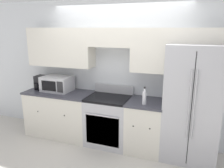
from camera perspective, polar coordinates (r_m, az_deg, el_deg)
name	(u,v)px	position (r m, az deg, el deg)	size (l,w,h in m)	color
ground_plane	(106,151)	(3.99, -1.60, -17.20)	(12.00, 12.00, 0.00)	beige
wall_back	(117,63)	(3.99, 1.42, 5.47)	(8.00, 0.39, 2.60)	silver
lower_cabinets_left	(60,113)	(4.50, -13.32, -7.40)	(1.32, 0.64, 0.89)	silver
lower_cabinets_right	(145,126)	(3.89, 8.63, -10.75)	(0.62, 0.64, 0.89)	silver
oven_range	(109,120)	(4.05, -0.91, -9.41)	(0.76, 0.65, 1.05)	#B7B7BC
refrigerator	(191,103)	(3.71, 20.02, -4.69)	(0.83, 0.78, 1.86)	#B7B7BC
microwave	(57,84)	(4.39, -14.12, 0.10)	(0.56, 0.42, 0.29)	#B7B7BC
bottle	(144,98)	(3.55, 8.43, -3.51)	(0.07, 0.07, 0.29)	silver
electric_kettle	(40,83)	(4.65, -18.35, 0.37)	(0.16, 0.27, 0.27)	black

